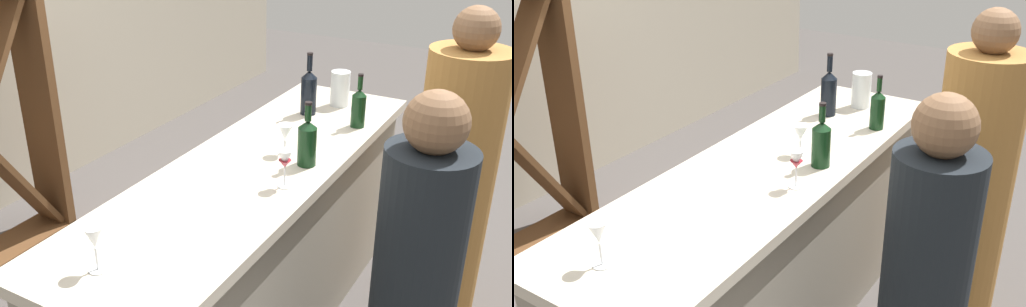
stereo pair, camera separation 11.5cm
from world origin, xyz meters
TOP-DOWN VIEW (x-y plane):
  - bar_counter at (0.00, 0.00)m, footprint 2.30×0.67m
  - wine_bottle_leftmost_dark_green at (0.10, -0.20)m, footprint 0.08×0.08m
  - wine_bottle_second_left_dark_green at (0.64, -0.23)m, footprint 0.07×0.07m
  - wine_bottle_center_near_black at (0.68, 0.07)m, footprint 0.08×0.08m
  - wine_glass_near_left at (-0.13, -0.21)m, footprint 0.06×0.06m
  - wine_glass_near_center at (0.16, -0.06)m, footprint 0.07×0.07m
  - wine_glass_near_right at (-0.94, 0.05)m, footprint 0.06×0.06m
  - water_pitcher at (0.89, -0.03)m, footprint 0.11×0.11m
  - person_left_guest at (-0.13, -0.78)m, footprint 0.34×0.34m
  - person_center_guest at (0.59, -0.74)m, footprint 0.41×0.41m

SIDE VIEW (x-z plane):
  - bar_counter at x=0.00m, z-range 0.00..0.94m
  - person_left_guest at x=-0.13m, z-range -0.05..1.39m
  - person_center_guest at x=0.59m, z-range -0.06..1.54m
  - water_pitcher at x=0.89m, z-range 0.94..1.13m
  - wine_glass_near_center at x=0.16m, z-range 0.96..1.11m
  - wine_bottle_second_left_dark_green at x=0.64m, z-range 0.90..1.18m
  - wine_bottle_leftmost_dark_green at x=0.10m, z-range 0.90..1.19m
  - wine_glass_near_left at x=-0.13m, z-range 0.97..1.13m
  - wine_glass_near_right at x=-0.94m, z-range 0.97..1.13m
  - wine_bottle_center_near_black at x=0.68m, z-range 0.90..1.23m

